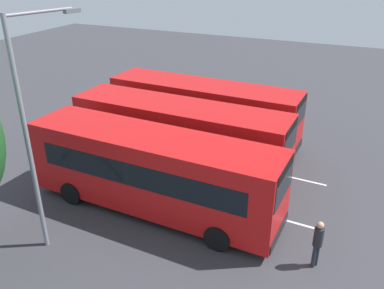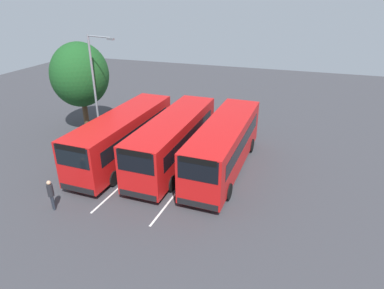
% 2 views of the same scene
% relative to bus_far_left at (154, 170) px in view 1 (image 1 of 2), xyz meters
% --- Properties ---
extents(ground_plane, '(68.03, 68.03, 0.00)m').
position_rel_bus_far_left_xyz_m(ground_plane, '(-0.60, 3.45, -1.83)').
color(ground_plane, '#38383D').
extents(bus_far_left, '(10.57, 2.94, 3.33)m').
position_rel_bus_far_left_xyz_m(bus_far_left, '(0.00, 0.00, 0.00)').
color(bus_far_left, red).
rests_on(bus_far_left, ground).
extents(bus_center_left, '(10.55, 2.87, 3.33)m').
position_rel_bus_far_left_xyz_m(bus_center_left, '(-0.55, 3.54, 0.00)').
color(bus_center_left, red).
rests_on(bus_center_left, ground).
extents(bus_center_right, '(10.57, 2.93, 3.33)m').
position_rel_bus_far_left_xyz_m(bus_center_right, '(-0.76, 7.00, 0.00)').
color(bus_center_right, red).
rests_on(bus_center_right, ground).
extents(pedestrian, '(0.44, 0.44, 1.81)m').
position_rel_bus_far_left_xyz_m(pedestrian, '(6.59, -0.75, -0.75)').
color(pedestrian, '#232833').
rests_on(pedestrian, ground).
extents(street_lamp, '(0.84, 2.58, 8.16)m').
position_rel_bus_far_left_xyz_m(street_lamp, '(-2.44, -3.39, 2.86)').
color(street_lamp, gray).
rests_on(street_lamp, ground).
extents(lane_stripe_outer_left, '(13.75, 0.81, 0.01)m').
position_rel_bus_far_left_xyz_m(lane_stripe_outer_left, '(-0.60, 1.71, -1.83)').
color(lane_stripe_outer_left, silver).
rests_on(lane_stripe_outer_left, ground).
extents(lane_stripe_inner_left, '(13.75, 0.81, 0.01)m').
position_rel_bus_far_left_xyz_m(lane_stripe_inner_left, '(-0.60, 5.20, -1.83)').
color(lane_stripe_inner_left, silver).
rests_on(lane_stripe_inner_left, ground).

